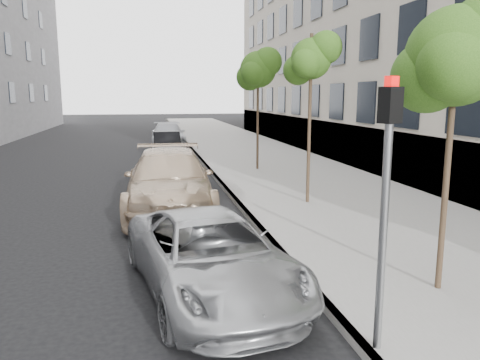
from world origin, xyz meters
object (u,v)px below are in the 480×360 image
object	(u,v)px
minivan	(211,256)
sedan_black	(167,144)
tree_far	(259,69)
suv	(169,181)
tree_mid	(312,59)
tree_near	(458,56)
signal_pole	(386,186)
sedan_rear	(168,135)
sedan_blue	(170,160)

from	to	relation	value
minivan	sedan_black	world-z (taller)	sedan_black
tree_far	suv	distance (m)	8.23
tree_mid	minivan	world-z (taller)	tree_mid
tree_near	minivan	distance (m)	5.00
signal_pole	tree_near	bearing A→B (deg)	15.42
tree_mid	tree_far	xyz separation A→B (m)	(0.00, 6.50, 0.05)
tree_near	sedan_rear	size ratio (longest dim) A/B	0.89
signal_pole	sedan_black	xyz separation A→B (m)	(-1.71, 20.60, -1.57)
sedan_blue	minivan	bearing A→B (deg)	-86.92
tree_far	signal_pole	world-z (taller)	tree_far
tree_mid	sedan_blue	world-z (taller)	tree_mid
suv	sedan_rear	xyz separation A→B (m)	(0.79, 17.50, -0.11)
tree_mid	sedan_black	bearing A→B (deg)	106.15
signal_pole	sedan_rear	xyz separation A→B (m)	(-1.40, 25.84, -1.48)
minivan	sedan_blue	bearing A→B (deg)	80.95
signal_pole	minivan	world-z (taller)	signal_pole
tree_mid	sedan_rear	world-z (taller)	tree_mid
signal_pole	sedan_black	size ratio (longest dim) A/B	0.83
minivan	sedan_rear	size ratio (longest dim) A/B	0.92
tree_mid	sedan_rear	bearing A→B (deg)	100.59
tree_mid	sedan_black	xyz separation A→B (m)	(-3.64, 12.56, -3.64)
tree_near	tree_mid	bearing A→B (deg)	90.00
sedan_black	sedan_rear	distance (m)	5.24
suv	sedan_black	world-z (taller)	suv
suv	sedan_rear	distance (m)	17.52
suv	tree_near	bearing A→B (deg)	-56.54
tree_far	sedan_blue	size ratio (longest dim) A/B	1.33
sedan_blue	sedan_black	bearing A→B (deg)	91.12
tree_near	sedan_rear	bearing A→B (deg)	97.80
tree_far	sedan_rear	world-z (taller)	tree_far
minivan	tree_far	bearing A→B (deg)	63.52
sedan_blue	tree_near	bearing A→B (deg)	-70.60
tree_mid	signal_pole	xyz separation A→B (m)	(-1.93, -8.04, -2.07)
sedan_rear	tree_near	bearing A→B (deg)	-81.35
sedan_blue	signal_pole	bearing A→B (deg)	-79.77
suv	sedan_black	size ratio (longest dim) A/B	1.47
suv	sedan_black	distance (m)	12.28
sedan_blue	sedan_rear	xyz separation A→B (m)	(0.49, 11.59, 0.10)
suv	sedan_blue	size ratio (longest dim) A/B	1.55
tree_mid	suv	world-z (taller)	tree_mid
tree_mid	sedan_blue	xyz separation A→B (m)	(-3.81, 6.21, -3.65)
minivan	suv	xyz separation A→B (m)	(-0.38, 5.97, 0.20)
tree_near	tree_mid	distance (m)	6.51
suv	sedan_blue	bearing A→B (deg)	89.33
signal_pole	sedan_blue	bearing A→B (deg)	74.32
tree_mid	sedan_blue	bearing A→B (deg)	121.56
tree_near	tree_mid	size ratio (longest dim) A/B	0.94
signal_pole	tree_far	bearing A→B (deg)	59.23
tree_far	minivan	bearing A→B (deg)	-107.04
tree_near	signal_pole	distance (m)	2.97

